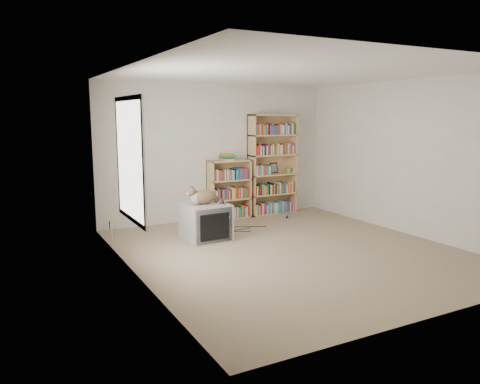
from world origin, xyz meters
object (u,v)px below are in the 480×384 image
bookcase_tall (272,167)px  bookcase_short (229,192)px  crt_tv (205,222)px  cat (207,199)px  dvd_player (289,215)px

bookcase_tall → bookcase_short: 1.04m
crt_tv → bookcase_short: bearing=46.9°
bookcase_short → cat: bearing=-128.7°
cat → bookcase_short: bearing=51.2°
crt_tv → dvd_player: 2.26m
cat → bookcase_tall: size_ratio=0.31×
crt_tv → dvd_player: size_ratio=2.04×
cat → dvd_player: bearing=21.3°
bookcase_short → dvd_player: size_ratio=3.24×
bookcase_tall → bookcase_short: (-0.95, -0.00, -0.41)m
crt_tv → bookcase_tall: bookcase_tall is taller
bookcase_tall → bookcase_short: bookcase_tall is taller
bookcase_tall → dvd_player: bearing=-73.5°
dvd_player → bookcase_short: bearing=141.8°
crt_tv → cat: cat is taller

